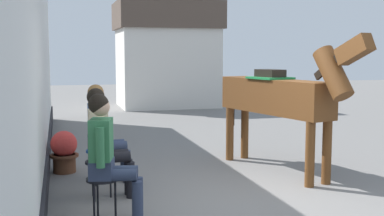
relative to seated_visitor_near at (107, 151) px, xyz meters
name	(u,v)px	position (x,y,z in m)	size (l,w,h in m)	color
ground_plane	(187,154)	(1.71, 3.14, -0.78)	(40.00, 40.00, 0.00)	slate
pub_facade_wall	(31,74)	(-0.84, 1.64, 0.76)	(0.34, 14.00, 3.40)	white
distant_cottage	(167,53)	(3.11, 11.06, 1.02)	(3.40, 2.60, 3.50)	silver
seated_visitor_near	(107,151)	(0.00, 0.00, 0.00)	(0.61, 0.48, 1.39)	black
seated_visitor_middle	(104,137)	(0.04, 0.86, 0.00)	(0.61, 0.49, 1.39)	black
seated_visitor_far	(103,128)	(0.09, 1.58, 0.00)	(0.61, 0.49, 1.39)	#194C99
saddled_horse_center	(279,97)	(2.72, 1.50, 0.38)	(1.01, 2.94, 2.06)	brown
flower_planter_farthest	(64,151)	(-0.43, 2.37, -0.44)	(0.43, 0.43, 0.64)	brown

